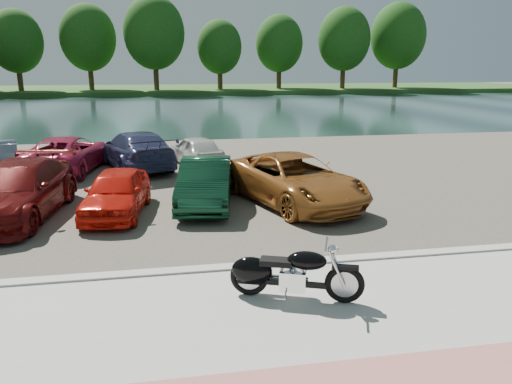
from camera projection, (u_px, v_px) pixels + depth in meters
ground at (308, 315)px, 8.29m from camera, size 200.00×200.00×0.00m
promenade at (327, 345)px, 7.33m from camera, size 60.00×6.00×0.10m
kerb at (281, 265)px, 10.18m from camera, size 60.00×0.30×0.14m
parking_lot at (226, 175)px, 18.77m from camera, size 60.00×18.00×0.04m
river at (188, 109)px, 46.40m from camera, size 120.00×40.00×0.00m
far_bank at (177, 89)px, 76.81m from camera, size 120.00×24.00×0.60m
far_trees at (208, 39)px, 69.87m from camera, size 70.25×10.68×12.52m
motorcycle at (284, 273)px, 8.60m from camera, size 2.23×1.10×1.05m
car_3 at (17, 191)px, 13.31m from camera, size 2.69×5.32×1.48m
car_4 at (116, 192)px, 13.61m from camera, size 1.94×3.83×1.25m
car_5 at (206, 183)px, 14.47m from camera, size 2.04×4.28×1.36m
car_6 at (294, 180)px, 14.65m from camera, size 3.93×5.70×1.45m
car_10 at (67, 154)px, 19.15m from camera, size 3.02×5.22×1.37m
car_11 at (136, 150)px, 19.66m from camera, size 3.57×5.49×1.48m
car_12 at (196, 150)px, 20.26m from camera, size 2.34×3.87×1.23m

